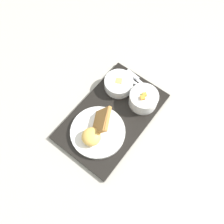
% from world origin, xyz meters
% --- Properties ---
extents(ground_plane, '(4.00, 4.00, 0.00)m').
position_xyz_m(ground_plane, '(0.00, 0.00, 0.00)').
color(ground_plane, '#ADA89E').
extents(serving_tray, '(0.45, 0.28, 0.02)m').
position_xyz_m(serving_tray, '(0.00, 0.00, 0.01)').
color(serving_tray, black).
rests_on(serving_tray, ground_plane).
extents(bowl_salad, '(0.12, 0.12, 0.07)m').
position_xyz_m(bowl_salad, '(-0.12, 0.07, 0.05)').
color(bowl_salad, white).
rests_on(bowl_salad, serving_tray).
extents(bowl_soup, '(0.12, 0.12, 0.05)m').
position_xyz_m(bowl_soup, '(-0.12, -0.06, 0.04)').
color(bowl_soup, white).
rests_on(bowl_soup, serving_tray).
extents(plate_main, '(0.21, 0.21, 0.09)m').
position_xyz_m(plate_main, '(0.09, -0.00, 0.04)').
color(plate_main, white).
rests_on(plate_main, serving_tray).
extents(knife, '(0.04, 0.18, 0.01)m').
position_xyz_m(knife, '(-0.20, -0.02, 0.02)').
color(knife, silver).
rests_on(knife, serving_tray).
extents(spoon, '(0.04, 0.16, 0.01)m').
position_xyz_m(spoon, '(-0.18, -0.00, 0.02)').
color(spoon, silver).
rests_on(spoon, serving_tray).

